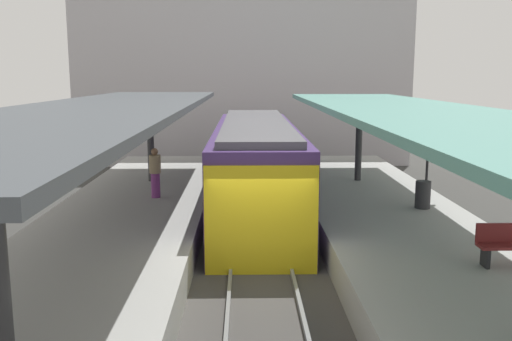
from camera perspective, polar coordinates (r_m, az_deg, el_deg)
ground_plane at (r=13.25m, az=0.55°, el=-11.60°), size 80.00×80.00×0.00m
platform_left at (r=13.51m, az=-16.00°, el=-9.30°), size 4.40×28.00×1.00m
platform_right at (r=13.72m, az=16.83°, el=-9.05°), size 4.40×28.00×1.00m
track_ballast at (r=13.21m, az=0.55°, el=-11.19°), size 3.20×28.00×0.20m
rail_near_side at (r=13.15m, az=-2.64°, el=-10.51°), size 0.08×28.00×0.14m
rail_far_side at (r=13.19m, az=3.73°, el=-10.46°), size 0.08×28.00×0.14m
commuter_train at (r=19.00m, az=-0.02°, el=0.39°), size 2.78×12.70×3.10m
canopy_left at (r=14.18m, az=-15.23°, el=6.08°), size 4.18×21.00×3.12m
canopy_right at (r=14.38m, az=15.80°, el=5.75°), size 4.18×21.00×3.03m
platform_bench at (r=12.44m, az=24.85°, el=-6.84°), size 1.40×0.41×0.86m
platform_sign at (r=18.06m, az=17.32°, el=2.32°), size 0.90×0.08×2.21m
litter_bin at (r=16.84m, az=16.82°, el=-2.39°), size 0.44×0.44×0.80m
passenger_mid_platform at (r=17.73m, az=-10.35°, el=-0.17°), size 0.36×0.36×1.58m
station_building_backdrop at (r=32.34m, az=-1.37°, el=10.96°), size 18.00×6.00×11.00m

